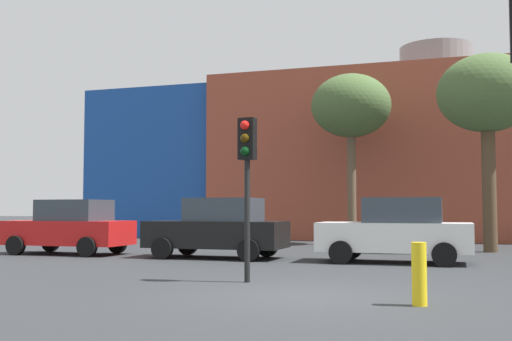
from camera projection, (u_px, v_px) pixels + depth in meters
name	position (u px, v px, depth m)	size (l,w,h in m)	color
ground_plane	(300.00, 295.00, 11.11)	(200.00, 200.00, 0.00)	#2D3033
building_backdrop	(438.00, 159.00, 34.13)	(38.58, 11.67, 10.63)	#9E4733
parked_car_0	(70.00, 227.00, 21.18)	(4.32, 2.12, 1.87)	red
parked_car_1	(218.00, 228.00, 19.51)	(4.39, 2.15, 1.90)	black
parked_car_2	(396.00, 230.00, 17.81)	(4.35, 2.13, 1.89)	white
traffic_light_island	(247.00, 161.00, 13.19)	(0.38, 0.37, 3.52)	black
bare_tree_0	(487.00, 96.00, 22.50)	(3.60, 3.60, 7.25)	brown
bare_tree_1	(351.00, 107.00, 27.04)	(3.50, 3.50, 7.50)	brown
bollard_yellow_0	(419.00, 274.00, 9.90)	(0.24, 0.24, 1.02)	yellow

